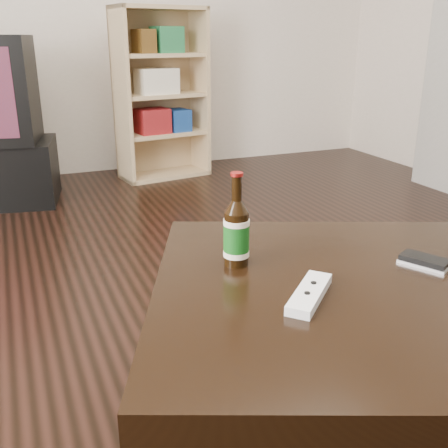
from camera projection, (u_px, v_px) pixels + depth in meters
name	position (u px, v px, depth m)	size (l,w,h in m)	color
floor	(238.00, 411.00, 1.50)	(5.00, 6.00, 0.01)	black
bookshelf	(159.00, 91.00, 3.80)	(0.69, 0.40, 1.20)	tan
beer_bottle	(236.00, 233.00, 1.17)	(0.07, 0.07, 0.22)	black
phone	(425.00, 261.00, 1.19)	(0.10, 0.12, 0.02)	silver
remote	(309.00, 294.00, 1.04)	(0.16, 0.16, 0.02)	white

